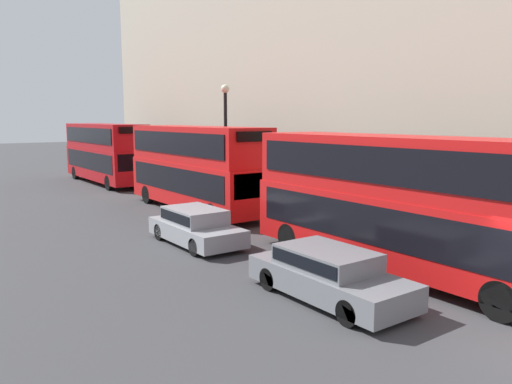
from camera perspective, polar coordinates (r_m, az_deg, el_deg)
name	(u,v)px	position (r m, az deg, el deg)	size (l,w,h in m)	color
bus_leading	(400,198)	(15.79, 16.16, -0.68)	(2.59, 10.99, 4.20)	red
bus_second_in_queue	(196,165)	(25.65, -6.87, 3.13)	(2.59, 10.39, 4.33)	red
bus_third_in_queue	(105,151)	(38.16, -16.86, 4.55)	(2.59, 10.81, 4.33)	#A80F14
car_dark_sedan	(328,273)	(13.38, 8.28, -9.11)	(1.90, 4.69, 1.35)	slate
car_hatchback	(196,225)	(19.01, -6.91, -3.79)	(1.89, 4.46, 1.37)	gray
street_lamp	(226,132)	(26.45, -3.49, 6.82)	(0.44, 0.44, 6.47)	black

